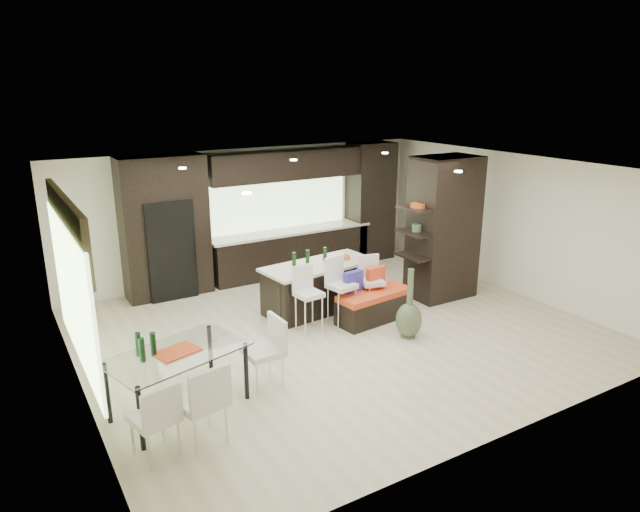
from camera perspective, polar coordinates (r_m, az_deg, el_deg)
ground at (r=9.62m, az=1.85°, el=-7.46°), size 8.00×8.00×0.00m
back_wall at (r=12.14m, az=-7.06°, el=4.31°), size 8.00×0.02×2.70m
left_wall at (r=7.85m, az=-23.52°, el=-4.05°), size 0.02×7.00×2.70m
right_wall at (r=11.74m, az=18.61°, el=3.11°), size 0.02×7.00×2.70m
ceiling at (r=8.86m, az=2.02°, el=8.66°), size 8.00×7.00×0.02m
window_left at (r=8.04m, az=-23.44°, el=-3.55°), size 0.04×3.20×1.90m
window_back at (r=12.32m, az=-4.46°, el=5.52°), size 3.40×0.04×1.20m
stone_accent at (r=7.80m, az=-23.99°, el=2.70°), size 0.08×3.00×0.80m
ceiling_spots at (r=9.07m, az=1.15°, el=8.73°), size 4.00×3.00×0.02m
back_cabinetry at (r=12.06m, az=-4.25°, el=4.31°), size 6.80×0.68×2.70m
refrigerator at (r=11.28m, az=-15.03°, el=0.78°), size 0.90×0.68×1.90m
partition_column at (r=11.01m, az=12.25°, el=2.75°), size 1.20×0.80×2.70m
kitchen_island at (r=10.34m, az=-0.11°, el=-3.10°), size 2.16×1.11×0.86m
stool_left at (r=9.43m, az=-1.12°, el=-5.00°), size 0.43×0.43×0.90m
stool_mid at (r=9.73m, az=2.17°, el=-4.18°), size 0.49×0.49×0.94m
stool_right at (r=10.09m, az=5.16°, el=-3.65°), size 0.47×0.47×0.88m
bench at (r=9.97m, az=5.44°, el=-4.99°), size 1.43×0.69×0.53m
floor_vase at (r=9.28m, az=8.94°, el=-4.72°), size 0.52×0.52×1.16m
dining_table at (r=7.48m, az=-13.90°, el=-12.09°), size 1.86×1.35×0.80m
chair_near at (r=6.78m, az=-11.82°, el=-14.53°), size 0.60×0.60×0.94m
chair_far at (r=6.71m, az=-16.22°, el=-15.70°), size 0.56×0.56×0.86m
chair_end at (r=7.81m, az=-5.70°, el=-9.94°), size 0.50×0.50×0.90m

